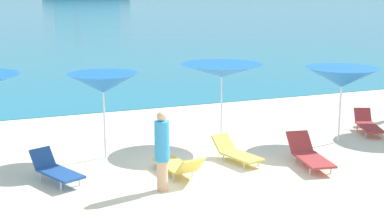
# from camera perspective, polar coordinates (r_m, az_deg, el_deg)

# --- Properties ---
(ground_plane) EXTENTS (50.00, 100.00, 0.30)m
(ground_plane) POSITION_cam_1_polar(r_m,az_deg,el_deg) (21.62, -8.98, 0.51)
(ground_plane) COLOR beige
(umbrella_2) EXTENTS (1.80, 1.80, 2.14)m
(umbrella_2) POSITION_cam_1_polar(r_m,az_deg,el_deg) (13.77, -9.12, 2.53)
(umbrella_2) COLOR silver
(umbrella_2) RESTS_ON ground_plane
(umbrella_3) EXTENTS (2.37, 2.37, 2.19)m
(umbrella_3) POSITION_cam_1_polar(r_m,az_deg,el_deg) (14.93, 3.07, 3.86)
(umbrella_3) COLOR silver
(umbrella_3) RESTS_ON ground_plane
(umbrella_4) EXTENTS (2.04, 2.04, 2.08)m
(umbrella_4) POSITION_cam_1_polar(r_m,az_deg,el_deg) (15.57, 15.13, 3.05)
(umbrella_4) COLOR silver
(umbrella_4) RESTS_ON ground_plane
(lounge_chair_0) EXTENTS (0.89, 1.81, 0.66)m
(lounge_chair_0) POSITION_cam_1_polar(r_m,az_deg,el_deg) (13.65, 11.92, -4.66)
(lounge_chair_0) COLOR #A53333
(lounge_chair_0) RESTS_ON ground_plane
(lounge_chair_1) EXTENTS (1.06, 1.57, 0.65)m
(lounge_chair_1) POSITION_cam_1_polar(r_m,az_deg,el_deg) (12.61, -13.85, -6.13)
(lounge_chair_1) COLOR #1E478C
(lounge_chair_1) RESTS_ON ground_plane
(lounge_chair_5) EXTENTS (0.70, 1.72, 0.61)m
(lounge_chair_5) POSITION_cam_1_polar(r_m,az_deg,el_deg) (12.65, -1.39, -5.90)
(lounge_chair_5) COLOR #D8BF4C
(lounge_chair_5) RESTS_ON ground_plane
(lounge_chair_6) EXTENTS (0.85, 1.55, 0.57)m
(lounge_chair_6) POSITION_cam_1_polar(r_m,az_deg,el_deg) (13.69, 4.57, -4.55)
(lounge_chair_6) COLOR #D8BF4C
(lounge_chair_6) RESTS_ON ground_plane
(lounge_chair_8) EXTENTS (1.07, 1.63, 0.61)m
(lounge_chair_8) POSITION_cam_1_polar(r_m,az_deg,el_deg) (17.14, 17.62, -1.59)
(lounge_chair_8) COLOR #A53333
(lounge_chair_8) RESTS_ON ground_plane
(beachgoer_1) EXTENTS (0.31, 0.31, 1.71)m
(beachgoer_1) POSITION_cam_1_polar(r_m,az_deg,el_deg) (11.58, -3.09, -4.22)
(beachgoer_1) COLOR #DBAA84
(beachgoer_1) RESTS_ON ground_plane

